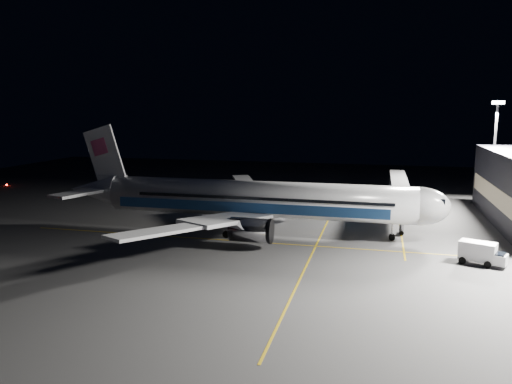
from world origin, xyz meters
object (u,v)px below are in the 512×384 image
at_px(service_truck, 482,253).
at_px(safety_cone_c, 254,216).
at_px(safety_cone_b, 257,224).
at_px(safety_cone_a, 220,221).
at_px(floodlight_mast_north, 495,144).
at_px(jet_bridge, 400,190).
at_px(baggage_tug, 288,208).
at_px(airliner, 251,199).

distance_m(service_truck, safety_cone_c, 38.84).
xyz_separation_m(service_truck, safety_cone_b, (-32.23, 13.25, -1.18)).
bearing_deg(safety_cone_a, floodlight_mast_north, 29.90).
bearing_deg(safety_cone_a, service_truck, -19.51).
distance_m(jet_bridge, baggage_tug, 20.46).
bearing_deg(baggage_tug, jet_bridge, 22.86).
bearing_deg(service_truck, airliner, -174.00).
bearing_deg(floodlight_mast_north, service_truck, -102.14).
bearing_deg(service_truck, baggage_tug, 161.22).
relative_size(airliner, safety_cone_c, 95.62).
bearing_deg(safety_cone_a, safety_cone_c, 44.94).
relative_size(baggage_tug, safety_cone_b, 4.64).
bearing_deg(baggage_tug, safety_cone_c, -110.26).
bearing_deg(airliner, safety_cone_b, 90.41).
relative_size(service_truck, baggage_tug, 1.99).
bearing_deg(service_truck, jet_bridge, 130.51).
xyz_separation_m(jet_bridge, safety_cone_b, (-23.10, -14.06, -4.26)).
bearing_deg(safety_cone_b, service_truck, -22.34).
height_order(floodlight_mast_north, safety_cone_c, floodlight_mast_north).
xyz_separation_m(jet_bridge, service_truck, (9.13, -27.30, -3.08)).
bearing_deg(floodlight_mast_north, airliner, -142.09).
height_order(baggage_tug, safety_cone_a, baggage_tug).
bearing_deg(airliner, safety_cone_a, 145.80).
distance_m(service_truck, safety_cone_a, 41.25).
bearing_deg(service_truck, floodlight_mast_north, 99.88).
bearing_deg(safety_cone_a, safety_cone_b, -4.56).
bearing_deg(floodlight_mast_north, safety_cone_a, -150.10).
height_order(baggage_tug, safety_cone_c, baggage_tug).
height_order(jet_bridge, safety_cone_c, jet_bridge).
bearing_deg(airliner, service_truck, -16.02).
distance_m(baggage_tug, safety_cone_c, 8.32).
bearing_deg(airliner, jet_bridge, 38.04).
relative_size(safety_cone_b, safety_cone_c, 0.99).
xyz_separation_m(floodlight_mast_north, safety_cone_b, (-41.10, -27.99, -12.05)).
bearing_deg(floodlight_mast_north, safety_cone_c, -152.15).
height_order(safety_cone_a, safety_cone_c, safety_cone_a).
xyz_separation_m(jet_bridge, safety_cone_a, (-29.74, -13.53, -4.24)).
distance_m(safety_cone_a, safety_cone_c, 6.71).
bearing_deg(safety_cone_a, baggage_tug, 49.42).
xyz_separation_m(airliner, floodlight_mast_north, (41.08, 31.99, 7.21)).
height_order(service_truck, safety_cone_c, service_truck).
bearing_deg(service_truck, safety_cone_c, 173.53).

